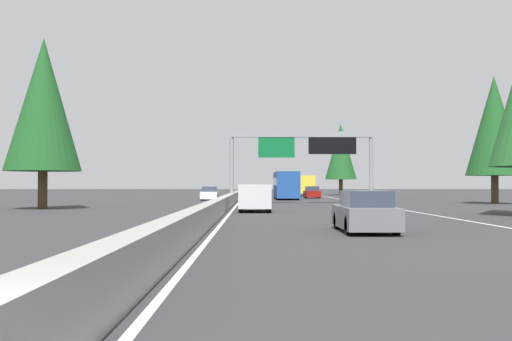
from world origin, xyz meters
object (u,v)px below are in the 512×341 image
at_px(conifer_right_mid, 494,126).
at_px(conifer_right_far, 341,152).
at_px(sign_gantry_overhead, 303,146).
at_px(sedan_distant_a, 254,190).
at_px(sedan_near_center, 365,213).
at_px(sedan_far_center, 312,193).
at_px(conifer_left_near, 43,105).
at_px(bus_far_left, 286,184).
at_px(minivan_mid_center, 255,196).
at_px(box_truck_far_right, 305,185).
at_px(oncoming_near, 210,194).
at_px(sedan_mid_right, 255,193).
at_px(pickup_distant_b, 293,189).

height_order(conifer_right_mid, conifer_right_far, conifer_right_far).
bearing_deg(sign_gantry_overhead, conifer_right_far, -12.41).
bearing_deg(sedan_distant_a, sedan_near_center, -177.35).
xyz_separation_m(sedan_far_center, conifer_left_near, (-32.77, 21.83, 6.56)).
height_order(bus_far_left, conifer_left_near, conifer_left_near).
bearing_deg(bus_far_left, minivan_mid_center, 173.55).
bearing_deg(minivan_mid_center, box_truck_far_right, -8.22).
height_order(sign_gantry_overhead, conifer_right_mid, conifer_right_mid).
relative_size(sedan_near_center, oncoming_near, 1.00).
xyz_separation_m(sedan_mid_right, oncoming_near, (-2.23, 4.82, 0.00)).
xyz_separation_m(pickup_distant_b, conifer_right_far, (-19.42, -6.29, 5.98)).
distance_m(sedan_far_center, conifer_right_mid, 26.49).
xyz_separation_m(bus_far_left, conifer_left_near, (-27.78, 18.36, 5.53)).
distance_m(minivan_mid_center, oncoming_near, 28.07).
distance_m(pickup_distant_b, sedan_far_center, 40.76).
bearing_deg(pickup_distant_b, conifer_left_near, 163.22).
distance_m(sedan_near_center, sedan_mid_right, 46.37).
bearing_deg(sedan_distant_a, sign_gantry_overhead, -175.30).
xyz_separation_m(sign_gantry_overhead, conifer_right_far, (42.78, -9.41, 1.84)).
distance_m(pickup_distant_b, conifer_right_mid, 64.13).
height_order(sign_gantry_overhead, bus_far_left, sign_gantry_overhead).
height_order(bus_far_left, conifer_right_far, conifer_right_far).
relative_size(minivan_mid_center, sedan_distant_a, 1.14).
bearing_deg(sedan_distant_a, conifer_right_far, -127.30).
distance_m(conifer_right_mid, conifer_left_near, 37.57).
distance_m(oncoming_near, conifer_right_far, 36.46).
bearing_deg(sedan_near_center, conifer_right_mid, -28.46).
xyz_separation_m(bus_far_left, sedan_far_center, (4.99, -3.48, -1.03)).
relative_size(sedan_near_center, bus_far_left, 0.38).
relative_size(sedan_near_center, sedan_far_center, 1.00).
relative_size(sedan_mid_right, oncoming_near, 1.00).
distance_m(sedan_near_center, conifer_right_mid, 36.72).
distance_m(minivan_mid_center, bus_far_left, 32.33).
relative_size(sign_gantry_overhead, conifer_right_mid, 1.12).
relative_size(sedan_near_center, sedan_distant_a, 1.00).
bearing_deg(sedan_mid_right, pickup_distant_b, -8.78).
bearing_deg(conifer_left_near, conifer_right_far, -27.75).
bearing_deg(pickup_distant_b, sedan_far_center, 179.52).
relative_size(oncoming_near, conifer_right_far, 0.39).
distance_m(sedan_distant_a, conifer_right_mid, 57.83).
bearing_deg(sign_gantry_overhead, box_truck_far_right, -4.92).
distance_m(conifer_right_far, conifer_left_near, 61.14).
bearing_deg(oncoming_near, conifer_left_near, -23.08).
bearing_deg(sedan_far_center, conifer_right_far, -17.25).
bearing_deg(sedan_far_center, minivan_mid_center, 169.15).
relative_size(sign_gantry_overhead, sedan_distant_a, 2.88).
height_order(pickup_distant_b, sedan_distant_a, pickup_distant_b).
bearing_deg(conifer_right_far, sign_gantry_overhead, 167.59).
bearing_deg(sedan_far_center, oncoming_near, 128.46).
bearing_deg(sedan_far_center, conifer_left_near, 146.32).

